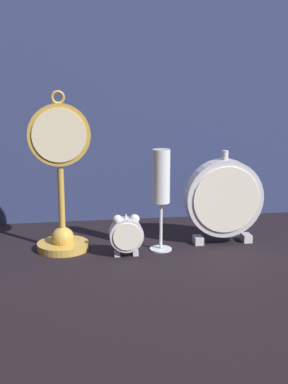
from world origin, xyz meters
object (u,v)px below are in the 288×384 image
alarm_clock_twin_bell (126,233)px  pocket_watch_on_stand (61,188)px  champagne_flute (161,184)px  mantel_clock_silver (224,199)px

alarm_clock_twin_bell → pocket_watch_on_stand: bearing=154.2°
pocket_watch_on_stand → champagne_flute: 0.22m
pocket_watch_on_stand → mantel_clock_silver: (0.37, -0.01, -0.03)m
mantel_clock_silver → champagne_flute: champagne_flute is taller
pocket_watch_on_stand → alarm_clock_twin_bell: 0.18m
mantel_clock_silver → alarm_clock_twin_bell: bearing=-166.2°
alarm_clock_twin_bell → champagne_flute: 0.13m
pocket_watch_on_stand → mantel_clock_silver: size_ratio=1.62×
pocket_watch_on_stand → mantel_clock_silver: 0.37m
alarm_clock_twin_bell → mantel_clock_silver: 0.25m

